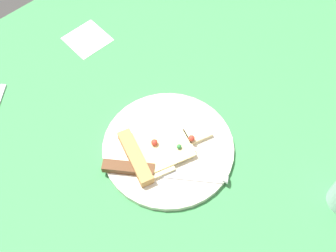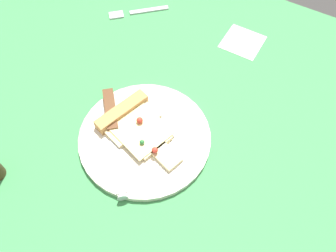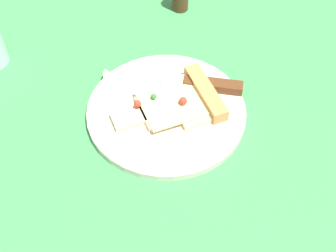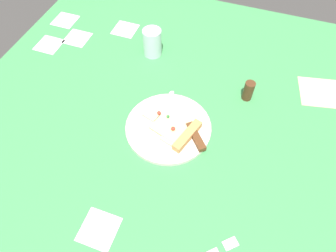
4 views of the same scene
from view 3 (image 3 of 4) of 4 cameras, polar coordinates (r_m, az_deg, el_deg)
name	(u,v)px [view 3 (image 3 of 4)]	position (r cm, az deg, el deg)	size (l,w,h in cm)	color
ground_plane	(110,105)	(77.50, -7.49, 2.66)	(126.38, 126.38, 3.00)	#3D8C4C
plate	(166,111)	(73.12, -0.22, 1.89)	(26.20, 26.20, 1.26)	silver
pizza_slice	(181,101)	(72.72, 1.68, 3.20)	(18.93, 13.79, 2.58)	beige
knife	(186,83)	(75.92, 2.36, 5.60)	(17.38, 19.45, 2.45)	silver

